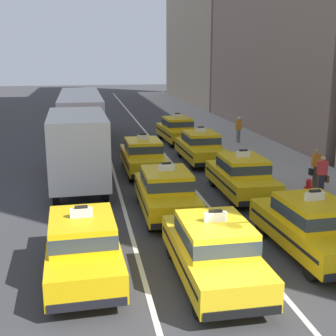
{
  "coord_description": "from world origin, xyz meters",
  "views": [
    {
      "loc": [
        -2.96,
        -8.84,
        5.63
      ],
      "look_at": [
        0.23,
        8.26,
        1.3
      ],
      "focal_mm": 48.89,
      "sensor_mm": 36.0,
      "label": 1
    }
  ],
  "objects_px": {
    "taxi_center_third": "(143,155)",
    "taxi_right_nearest": "(310,225)",
    "fire_hydrant": "(308,187)",
    "taxi_center_nearest": "(213,249)",
    "pedestrian_trailing": "(322,175)",
    "taxi_right_second": "(242,175)",
    "box_truck_left_second": "(78,146)",
    "bus_left_third": "(81,116)",
    "pedestrian_by_storefront": "(316,168)",
    "taxi_left_nearest": "(83,245)",
    "taxi_right_third": "(200,146)",
    "taxi_right_fourth": "(177,129)",
    "taxi_center_second": "(166,191)",
    "pedestrian_near_crosswalk": "(239,129)"
  },
  "relations": [
    {
      "from": "bus_left_third",
      "to": "taxi_right_second",
      "type": "relative_size",
      "value": 2.45
    },
    {
      "from": "taxi_right_nearest",
      "to": "taxi_right_fourth",
      "type": "bearing_deg",
      "value": 90.89
    },
    {
      "from": "taxi_right_fourth",
      "to": "fire_hydrant",
      "type": "bearing_deg",
      "value": -78.45
    },
    {
      "from": "taxi_center_second",
      "to": "taxi_center_third",
      "type": "xyz_separation_m",
      "value": [
        -0.02,
        6.09,
        0.0
      ]
    },
    {
      "from": "pedestrian_by_storefront",
      "to": "taxi_center_third",
      "type": "bearing_deg",
      "value": 147.75
    },
    {
      "from": "taxi_left_nearest",
      "to": "taxi_center_third",
      "type": "xyz_separation_m",
      "value": [
        2.93,
        10.35,
        0.0
      ]
    },
    {
      "from": "taxi_right_third",
      "to": "taxi_right_fourth",
      "type": "relative_size",
      "value": 0.98
    },
    {
      "from": "taxi_center_second",
      "to": "fire_hydrant",
      "type": "height_order",
      "value": "taxi_center_second"
    },
    {
      "from": "taxi_right_second",
      "to": "taxi_right_third",
      "type": "bearing_deg",
      "value": 91.5
    },
    {
      "from": "taxi_right_third",
      "to": "pedestrian_near_crosswalk",
      "type": "bearing_deg",
      "value": 50.35
    },
    {
      "from": "pedestrian_by_storefront",
      "to": "pedestrian_trailing",
      "type": "distance_m",
      "value": 0.91
    },
    {
      "from": "pedestrian_near_crosswalk",
      "to": "fire_hydrant",
      "type": "bearing_deg",
      "value": -95.35
    },
    {
      "from": "box_truck_left_second",
      "to": "taxi_center_nearest",
      "type": "distance_m",
      "value": 10.1
    },
    {
      "from": "taxi_right_fourth",
      "to": "taxi_right_second",
      "type": "bearing_deg",
      "value": -88.98
    },
    {
      "from": "taxi_center_nearest",
      "to": "taxi_right_second",
      "type": "xyz_separation_m",
      "value": [
        3.14,
        6.8,
        0.0
      ]
    },
    {
      "from": "taxi_center_second",
      "to": "taxi_right_second",
      "type": "height_order",
      "value": "same"
    },
    {
      "from": "taxi_center_third",
      "to": "taxi_right_second",
      "type": "xyz_separation_m",
      "value": [
        3.43,
        -4.46,
        0.0
      ]
    },
    {
      "from": "taxi_center_second",
      "to": "taxi_right_third",
      "type": "xyz_separation_m",
      "value": [
        3.25,
        7.72,
        0.0
      ]
    },
    {
      "from": "taxi_right_second",
      "to": "pedestrian_near_crosswalk",
      "type": "distance_m",
      "value": 11.09
    },
    {
      "from": "taxi_left_nearest",
      "to": "fire_hydrant",
      "type": "height_order",
      "value": "taxi_left_nearest"
    },
    {
      "from": "taxi_left_nearest",
      "to": "taxi_center_nearest",
      "type": "height_order",
      "value": "same"
    },
    {
      "from": "bus_left_third",
      "to": "taxi_right_third",
      "type": "distance_m",
      "value": 9.09
    },
    {
      "from": "taxi_right_second",
      "to": "box_truck_left_second",
      "type": "bearing_deg",
      "value": 157.46
    },
    {
      "from": "bus_left_third",
      "to": "pedestrian_by_storefront",
      "type": "bearing_deg",
      "value": -52.18
    },
    {
      "from": "taxi_center_second",
      "to": "taxi_right_third",
      "type": "bearing_deg",
      "value": 67.17
    },
    {
      "from": "taxi_center_second",
      "to": "pedestrian_trailing",
      "type": "xyz_separation_m",
      "value": [
        6.56,
        0.93,
        0.04
      ]
    },
    {
      "from": "taxi_right_nearest",
      "to": "fire_hydrant",
      "type": "bearing_deg",
      "value": 63.14
    },
    {
      "from": "taxi_center_second",
      "to": "taxi_right_third",
      "type": "height_order",
      "value": "same"
    },
    {
      "from": "taxi_left_nearest",
      "to": "box_truck_left_second",
      "type": "distance_m",
      "value": 8.63
    },
    {
      "from": "pedestrian_near_crosswalk",
      "to": "taxi_center_nearest",
      "type": "bearing_deg",
      "value": -111.02
    },
    {
      "from": "taxi_right_third",
      "to": "pedestrian_by_storefront",
      "type": "relative_size",
      "value": 2.8
    },
    {
      "from": "fire_hydrant",
      "to": "taxi_right_nearest",
      "type": "bearing_deg",
      "value": -116.86
    },
    {
      "from": "taxi_center_nearest",
      "to": "pedestrian_trailing",
      "type": "bearing_deg",
      "value": 44.07
    },
    {
      "from": "taxi_center_nearest",
      "to": "fire_hydrant",
      "type": "bearing_deg",
      "value": 46.11
    },
    {
      "from": "taxi_right_third",
      "to": "pedestrian_by_storefront",
      "type": "bearing_deg",
      "value": -59.31
    },
    {
      "from": "fire_hydrant",
      "to": "taxi_center_nearest",
      "type": "bearing_deg",
      "value": -133.89
    },
    {
      "from": "taxi_right_third",
      "to": "taxi_right_fourth",
      "type": "distance_m",
      "value": 5.84
    },
    {
      "from": "taxi_right_fourth",
      "to": "pedestrian_by_storefront",
      "type": "height_order",
      "value": "taxi_right_fourth"
    },
    {
      "from": "taxi_center_nearest",
      "to": "taxi_center_second",
      "type": "relative_size",
      "value": 1.0
    },
    {
      "from": "bus_left_third",
      "to": "taxi_right_nearest",
      "type": "bearing_deg",
      "value": -70.74
    },
    {
      "from": "taxi_center_third",
      "to": "taxi_right_nearest",
      "type": "relative_size",
      "value": 0.99
    },
    {
      "from": "bus_left_third",
      "to": "pedestrian_by_storefront",
      "type": "xyz_separation_m",
      "value": [
        9.69,
        -12.49,
        -0.85
      ]
    },
    {
      "from": "bus_left_third",
      "to": "taxi_right_third",
      "type": "relative_size",
      "value": 2.45
    },
    {
      "from": "taxi_left_nearest",
      "to": "taxi_right_second",
      "type": "height_order",
      "value": "same"
    },
    {
      "from": "fire_hydrant",
      "to": "box_truck_left_second",
      "type": "bearing_deg",
      "value": 157.5
    },
    {
      "from": "taxi_right_second",
      "to": "pedestrian_by_storefront",
      "type": "bearing_deg",
      "value": 3.22
    },
    {
      "from": "taxi_right_fourth",
      "to": "pedestrian_near_crosswalk",
      "type": "xyz_separation_m",
      "value": [
        3.72,
        -1.41,
        0.11
      ]
    },
    {
      "from": "bus_left_third",
      "to": "taxi_right_second",
      "type": "xyz_separation_m",
      "value": [
        6.35,
        -12.68,
        -0.94
      ]
    },
    {
      "from": "taxi_center_second",
      "to": "fire_hydrant",
      "type": "bearing_deg",
      "value": 6.12
    },
    {
      "from": "taxi_left_nearest",
      "to": "taxi_right_nearest",
      "type": "bearing_deg",
      "value": 1.87
    }
  ]
}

